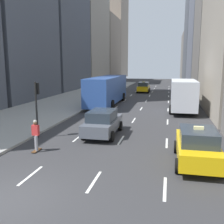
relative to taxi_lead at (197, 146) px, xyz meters
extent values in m
plane|color=#333335|center=(-6.80, -4.89, -0.88)|extent=(160.00, 160.00, 0.00)
cube|color=#9E9E99|center=(-13.80, 22.11, -0.81)|extent=(8.00, 66.00, 0.15)
cube|color=white|center=(-7.00, -2.89, -0.87)|extent=(0.12, 2.00, 0.01)
cube|color=white|center=(-7.00, 3.11, -0.87)|extent=(0.12, 2.00, 0.01)
cube|color=white|center=(-7.00, 9.11, -0.87)|extent=(0.12, 2.00, 0.01)
cube|color=white|center=(-7.00, 15.11, -0.87)|extent=(0.12, 2.00, 0.01)
cube|color=white|center=(-7.00, 21.11, -0.87)|extent=(0.12, 2.00, 0.01)
cube|color=white|center=(-7.00, 27.11, -0.87)|extent=(0.12, 2.00, 0.01)
cube|color=white|center=(-7.00, 33.11, -0.87)|extent=(0.12, 2.00, 0.01)
cube|color=white|center=(-7.00, 39.11, -0.87)|extent=(0.12, 2.00, 0.01)
cube|color=white|center=(-7.00, 45.11, -0.87)|extent=(0.12, 2.00, 0.01)
cube|color=white|center=(-4.20, -2.89, -0.87)|extent=(0.12, 2.00, 0.01)
cube|color=white|center=(-4.20, 3.11, -0.87)|extent=(0.12, 2.00, 0.01)
cube|color=white|center=(-4.20, 9.11, -0.87)|extent=(0.12, 2.00, 0.01)
cube|color=white|center=(-4.20, 15.11, -0.87)|extent=(0.12, 2.00, 0.01)
cube|color=white|center=(-4.20, 21.11, -0.87)|extent=(0.12, 2.00, 0.01)
cube|color=white|center=(-4.20, 27.11, -0.87)|extent=(0.12, 2.00, 0.01)
cube|color=white|center=(-4.20, 33.11, -0.87)|extent=(0.12, 2.00, 0.01)
cube|color=white|center=(-4.20, 39.11, -0.87)|extent=(0.12, 2.00, 0.01)
cube|color=white|center=(-4.20, 45.11, -0.87)|extent=(0.12, 2.00, 0.01)
cube|color=white|center=(-1.40, -2.89, -0.87)|extent=(0.12, 2.00, 0.01)
cube|color=white|center=(-1.40, 3.11, -0.87)|extent=(0.12, 2.00, 0.01)
cube|color=white|center=(-1.40, 9.11, -0.87)|extent=(0.12, 2.00, 0.01)
cube|color=white|center=(-1.40, 15.11, -0.87)|extent=(0.12, 2.00, 0.01)
cube|color=white|center=(-1.40, 21.11, -0.87)|extent=(0.12, 2.00, 0.01)
cube|color=white|center=(-1.40, 27.11, -0.87)|extent=(0.12, 2.00, 0.01)
cube|color=white|center=(-1.40, 33.11, -0.87)|extent=(0.12, 2.00, 0.01)
cube|color=white|center=(-1.40, 39.11, -0.87)|extent=(0.12, 2.00, 0.01)
cube|color=white|center=(-1.40, 45.11, -0.87)|extent=(0.12, 2.00, 0.01)
cube|color=#4C515B|center=(-20.80, 34.28, 8.94)|extent=(6.00, 15.22, 19.63)
cube|color=gray|center=(-20.80, 51.18, 10.86)|extent=(6.00, 17.59, 23.49)
cube|color=gray|center=(-20.80, 68.76, 8.64)|extent=(6.00, 15.88, 19.05)
cube|color=gray|center=(-20.80, 84.97, 17.04)|extent=(6.00, 15.87, 35.83)
cube|color=slate|center=(5.20, 28.81, 9.56)|extent=(6.00, 10.57, 20.88)
cube|color=slate|center=(5.20, 42.47, 8.20)|extent=(6.00, 14.84, 18.16)
cube|color=#4C515B|center=(5.20, 59.21, 10.16)|extent=(6.00, 16.77, 22.09)
cube|color=slate|center=(5.20, 76.27, 6.26)|extent=(6.00, 16.47, 14.29)
cube|color=yellow|center=(0.00, 0.07, -0.17)|extent=(1.80, 4.40, 0.76)
cube|color=#28333D|center=(0.00, -0.19, 0.53)|extent=(1.58, 2.29, 0.64)
cube|color=#F2E599|center=(0.00, -0.19, 0.92)|extent=(0.44, 0.20, 0.14)
cylinder|color=black|center=(-0.90, 1.43, -0.55)|extent=(0.22, 0.66, 0.66)
cylinder|color=black|center=(0.90, 1.43, -0.55)|extent=(0.22, 0.66, 0.66)
cylinder|color=black|center=(-0.90, -1.29, -0.55)|extent=(0.22, 0.66, 0.66)
cylinder|color=black|center=(0.90, -1.29, -0.55)|extent=(0.22, 0.66, 0.66)
cube|color=yellow|center=(-5.60, 32.02, -0.17)|extent=(1.80, 4.40, 0.76)
cube|color=#28333D|center=(-5.60, 31.76, 0.53)|extent=(1.58, 2.29, 0.64)
cube|color=#F2E599|center=(-5.60, 31.76, 0.92)|extent=(0.44, 0.20, 0.14)
cylinder|color=black|center=(-6.50, 33.38, -0.55)|extent=(0.22, 0.66, 0.66)
cylinder|color=black|center=(-4.70, 33.38, -0.55)|extent=(0.22, 0.66, 0.66)
cylinder|color=black|center=(-6.50, 30.66, -0.55)|extent=(0.22, 0.66, 0.66)
cylinder|color=black|center=(-4.70, 30.66, -0.55)|extent=(0.22, 0.66, 0.66)
cube|color=#565B66|center=(-5.60, 4.14, -0.19)|extent=(1.80, 4.63, 0.73)
cube|color=#28333D|center=(-5.60, 3.86, 0.50)|extent=(1.58, 2.41, 0.64)
cylinder|color=black|center=(-6.50, 5.57, -0.55)|extent=(0.22, 0.66, 0.66)
cylinder|color=black|center=(-4.70, 5.57, -0.55)|extent=(0.22, 0.66, 0.66)
cylinder|color=black|center=(-6.50, 2.70, -0.55)|extent=(0.22, 0.66, 0.66)
cylinder|color=black|center=(-4.70, 2.70, -0.55)|extent=(0.22, 0.66, 0.66)
cube|color=#2D519E|center=(-8.40, 17.29, 0.92)|extent=(2.50, 11.60, 2.90)
cube|color=#28333D|center=(-8.40, 23.04, 1.27)|extent=(2.30, 0.12, 1.40)
cube|color=#28333D|center=(-9.61, 17.29, 1.27)|extent=(0.08, 9.86, 1.10)
cube|color=yellow|center=(-8.40, 23.04, 2.17)|extent=(1.50, 0.10, 0.36)
cylinder|color=black|center=(-9.65, 20.89, -0.38)|extent=(0.30, 1.00, 1.00)
cylinder|color=black|center=(-7.15, 20.89, -0.38)|extent=(0.30, 1.00, 1.00)
cylinder|color=black|center=(-9.65, 14.10, -0.38)|extent=(0.30, 1.00, 1.00)
cylinder|color=black|center=(-7.15, 14.10, -0.38)|extent=(0.30, 1.00, 1.00)
cube|color=#262628|center=(0.00, 18.01, 0.62)|extent=(2.10, 2.40, 2.10)
cube|color=#28333D|center=(0.00, 19.16, 0.92)|extent=(1.90, 0.10, 0.90)
cube|color=silver|center=(0.00, 13.81, 0.92)|extent=(2.30, 6.00, 2.70)
cylinder|color=black|center=(-1.05, 18.01, -0.43)|extent=(0.28, 0.90, 0.90)
cylinder|color=black|center=(1.05, 18.01, -0.43)|extent=(0.28, 0.90, 0.90)
cylinder|color=black|center=(-1.15, 12.61, -0.43)|extent=(0.28, 0.90, 0.90)
cylinder|color=black|center=(1.15, 12.61, -0.43)|extent=(0.28, 0.90, 0.90)
cube|color=brown|center=(-8.30, 0.06, -0.83)|extent=(0.24, 0.80, 0.03)
cylinder|color=black|center=(-8.30, 0.34, -0.86)|extent=(0.18, 0.05, 0.05)
cylinder|color=black|center=(-8.30, -0.22, -0.86)|extent=(0.18, 0.05, 0.05)
cylinder|color=gray|center=(-8.39, 0.18, -0.40)|extent=(0.14, 0.14, 0.84)
cylinder|color=gray|center=(-8.21, -0.06, -0.40)|extent=(0.14, 0.14, 0.84)
cube|color=red|center=(-8.30, 0.06, 0.30)|extent=(0.36, 0.22, 0.56)
sphere|color=brown|center=(-8.30, 0.06, 0.70)|extent=(0.22, 0.22, 0.22)
sphere|color=#B2AD9E|center=(-8.30, 0.06, 0.76)|extent=(0.20, 0.20, 0.20)
cylinder|color=black|center=(-9.55, 2.56, 0.92)|extent=(0.12, 0.12, 3.60)
cube|color=black|center=(-9.55, 2.74, 2.27)|extent=(0.24, 0.20, 0.72)
sphere|color=red|center=(-9.55, 2.85, 2.50)|extent=(0.14, 0.14, 0.14)
sphere|color=#4C3F14|center=(-9.55, 2.85, 2.27)|extent=(0.14, 0.14, 0.14)
sphere|color=#198C2D|center=(-9.55, 2.85, 2.04)|extent=(0.14, 0.14, 0.14)
camera|label=1|loc=(-1.40, -12.37, 3.77)|focal=42.00mm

